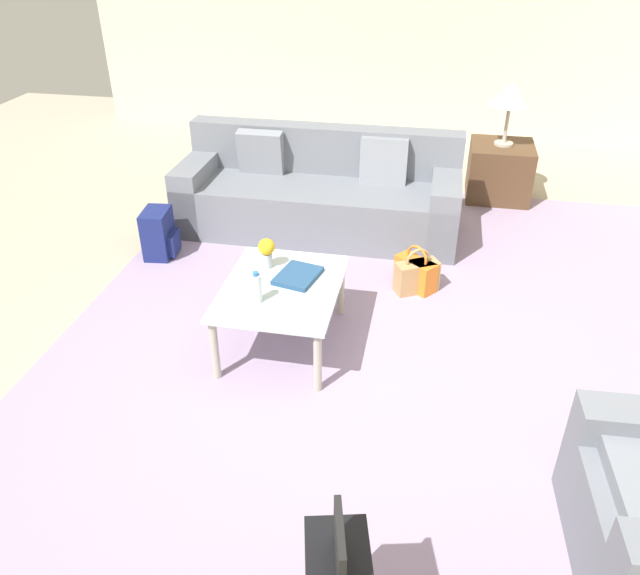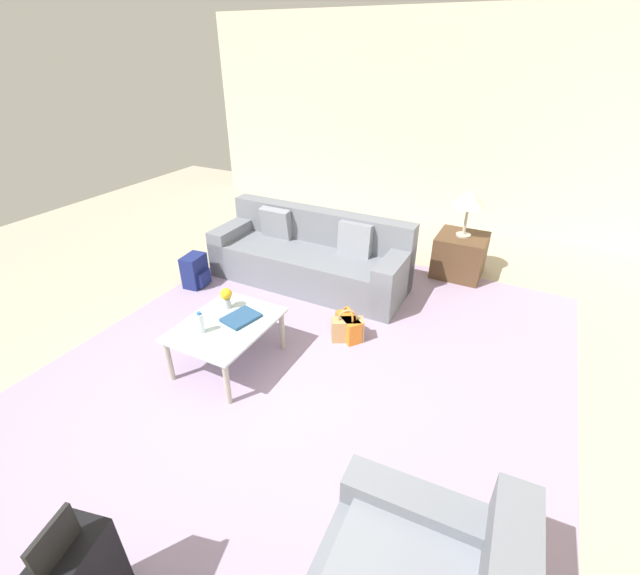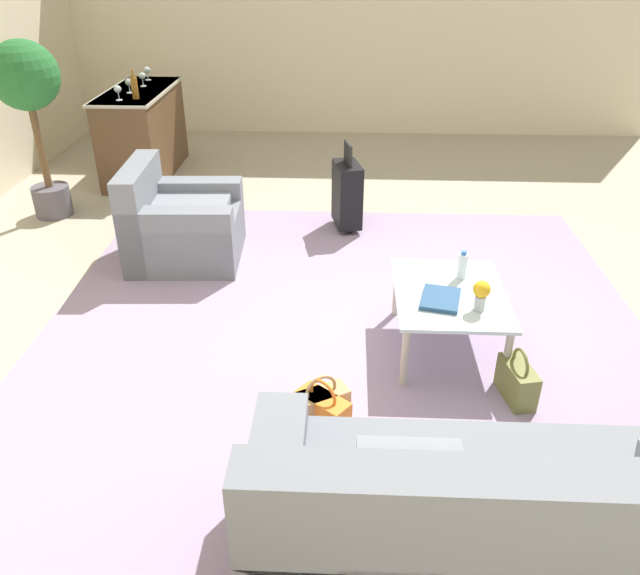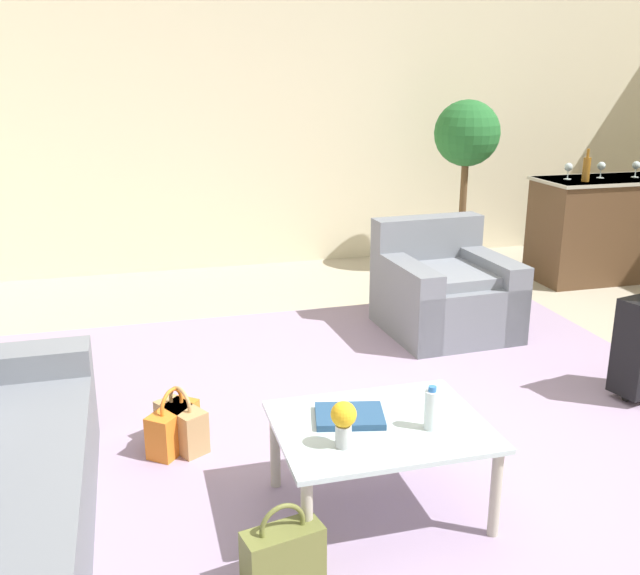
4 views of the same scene
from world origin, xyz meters
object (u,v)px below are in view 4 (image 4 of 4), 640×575
(wine_glass_right_of_centre, at_px, (636,166))
(handbag_orange, at_px, (173,428))
(wine_bottle_amber, at_px, (586,169))
(wine_glass_left_of_centre, at_px, (601,167))
(potted_ficus, at_px, (466,151))
(wine_glass_leftmost, at_px, (568,168))
(handbag_tan, at_px, (181,426))
(flower_vase, at_px, (344,420))
(bar_console, at_px, (611,227))
(coffee_table_book, at_px, (350,416))
(armchair, at_px, (442,293))
(water_bottle, at_px, (431,409))
(coffee_table, at_px, (380,435))
(handbag_olive, at_px, (283,554))

(wine_glass_right_of_centre, relative_size, handbag_orange, 0.43)
(wine_bottle_amber, bearing_deg, wine_glass_left_of_centre, 29.04)
(wine_glass_right_of_centre, bearing_deg, potted_ficus, 157.13)
(wine_glass_leftmost, relative_size, wine_bottle_amber, 0.51)
(wine_glass_right_of_centre, bearing_deg, wine_bottle_amber, -170.51)
(wine_bottle_amber, xyz_separation_m, handbag_tan, (-3.89, -2.15, -0.97))
(flower_vase, bearing_deg, wine_glass_leftmost, 45.75)
(bar_console, bearing_deg, handbag_tan, -152.28)
(wine_glass_leftmost, relative_size, wine_glass_left_of_centre, 1.00)
(handbag_tan, bearing_deg, coffee_table_book, -46.11)
(armchair, distance_m, wine_glass_leftmost, 2.09)
(water_bottle, bearing_deg, wine_glass_right_of_centre, 42.44)
(coffee_table, height_order, handbag_orange, coffee_table)
(coffee_table, height_order, flower_vase, flower_vase)
(handbag_orange, xyz_separation_m, handbag_olive, (0.34, -1.18, 0.00))
(wine_glass_leftmost, height_order, handbag_tan, wine_glass_leftmost)
(wine_glass_leftmost, bearing_deg, handbag_tan, -148.80)
(water_bottle, bearing_deg, coffee_table_book, 150.64)
(water_bottle, height_order, handbag_tan, water_bottle)
(wine_glass_leftmost, bearing_deg, wine_glass_left_of_centre, -0.97)
(water_bottle, height_order, wine_bottle_amber, wine_bottle_amber)
(bar_console, distance_m, potted_ficus, 1.59)
(coffee_table_book, bearing_deg, water_bottle, -16.62)
(coffee_table, xyz_separation_m, handbag_orange, (-0.88, 0.81, -0.26))
(wine_bottle_amber, bearing_deg, wine_glass_right_of_centre, 9.49)
(armchair, distance_m, wine_glass_left_of_centre, 2.38)
(water_bottle, bearing_deg, wine_glass_leftmost, 49.33)
(coffee_table_book, height_order, potted_ficus, potted_ficus)
(water_bottle, relative_size, potted_ficus, 0.12)
(coffee_table_book, xyz_separation_m, wine_bottle_amber, (3.18, 2.89, 0.65))
(coffee_table, xyz_separation_m, wine_glass_leftmost, (2.97, 3.13, 0.71))
(armchair, distance_m, handbag_orange, 2.57)
(coffee_table, distance_m, wine_glass_left_of_centre, 4.62)
(coffee_table, distance_m, potted_ficus, 4.38)
(armchair, xyz_separation_m, handbag_olive, (-1.83, -2.54, -0.17))
(flower_vase, xyz_separation_m, handbag_orange, (-0.66, 0.96, -0.44))
(armchair, relative_size, wine_glass_left_of_centre, 6.28)
(armchair, height_order, coffee_table, armchair)
(wine_glass_left_of_centre, bearing_deg, wine_bottle_amber, -150.96)
(armchair, bearing_deg, wine_glass_right_of_centre, 20.91)
(flower_vase, relative_size, handbag_orange, 0.57)
(coffee_table_book, distance_m, wine_glass_left_of_centre, 4.64)
(bar_console, relative_size, handbag_olive, 4.31)
(bar_console, bearing_deg, handbag_orange, -152.40)
(handbag_tan, bearing_deg, wine_glass_right_of_centre, 26.57)
(wine_glass_left_of_centre, bearing_deg, handbag_olive, -137.86)
(water_bottle, distance_m, wine_glass_right_of_centre, 4.74)
(wine_glass_left_of_centre, distance_m, wine_bottle_amber, 0.31)
(wine_glass_right_of_centre, relative_size, handbag_olive, 0.43)
(water_bottle, relative_size, coffee_table_book, 0.66)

